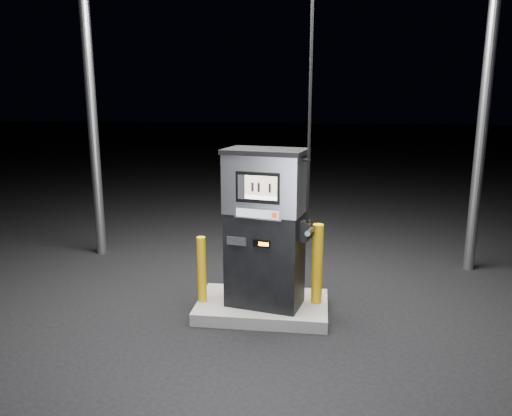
# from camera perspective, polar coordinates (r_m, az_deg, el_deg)

# --- Properties ---
(ground) EXTENTS (80.00, 80.00, 0.00)m
(ground) POSITION_cam_1_polar(r_m,az_deg,el_deg) (6.35, 0.74, -11.83)
(ground) COLOR black
(ground) RESTS_ON ground
(pump_island) EXTENTS (1.60, 1.00, 0.15)m
(pump_island) POSITION_cam_1_polar(r_m,az_deg,el_deg) (6.32, 0.74, -11.21)
(pump_island) COLOR #61625D
(pump_island) RESTS_ON ground
(fuel_dispenser) EXTENTS (1.09, 0.74, 3.93)m
(fuel_dispenser) POSITION_cam_1_polar(r_m,az_deg,el_deg) (5.90, 1.07, -2.18)
(fuel_dispenser) COLOR black
(fuel_dispenser) RESTS_ON pump_island
(bollard_left) EXTENTS (0.13, 0.13, 0.82)m
(bollard_left) POSITION_cam_1_polar(r_m,az_deg,el_deg) (6.18, -6.22, -7.00)
(bollard_left) COLOR #CF9C0B
(bollard_left) RESTS_ON pump_island
(bollard_right) EXTENTS (0.15, 0.15, 0.99)m
(bollard_right) POSITION_cam_1_polar(r_m,az_deg,el_deg) (6.13, 7.01, -6.37)
(bollard_right) COLOR #CF9C0B
(bollard_right) RESTS_ON pump_island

